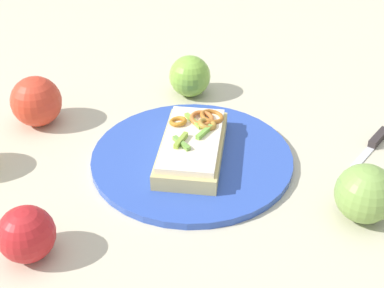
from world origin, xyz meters
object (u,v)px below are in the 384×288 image
(apple_4, at_px, (36,101))
(apple_0, at_px, (365,194))
(plate, at_px, (192,158))
(knife, at_px, (375,142))
(sandwich, at_px, (193,145))
(apple_2, at_px, (190,76))
(apple_1, at_px, (26,234))

(apple_4, bearing_deg, apple_0, -158.53)
(plate, relative_size, knife, 2.57)
(plate, distance_m, sandwich, 0.02)
(apple_4, bearing_deg, sandwich, -155.06)
(apple_2, xyz_separation_m, knife, (-0.32, -0.10, -0.03))
(sandwich, distance_m, apple_0, 0.26)
(apple_0, xyz_separation_m, apple_2, (0.40, -0.06, -0.00))
(plate, bearing_deg, apple_1, 92.08)
(sandwich, relative_size, knife, 1.68)
(apple_0, xyz_separation_m, apple_1, (0.23, 0.35, -0.00))
(sandwich, height_order, apple_2, apple_2)
(sandwich, bearing_deg, apple_0, 67.91)
(plate, xyz_separation_m, knife, (-0.16, -0.24, -0.00))
(apple_1, relative_size, apple_4, 0.84)
(knife, bearing_deg, sandwich, -44.05)
(apple_0, height_order, apple_4, apple_4)
(sandwich, bearing_deg, apple_2, -171.03)
(apple_0, height_order, apple_1, apple_0)
(apple_1, xyz_separation_m, apple_4, (0.26, -0.16, 0.01))
(plate, bearing_deg, apple_0, -161.74)
(apple_2, distance_m, apple_4, 0.27)
(apple_0, distance_m, apple_2, 0.40)
(knife, bearing_deg, apple_0, 16.71)
(plate, height_order, sandwich, sandwich)
(plate, xyz_separation_m, apple_1, (-0.01, 0.28, 0.03))
(apple_2, bearing_deg, apple_1, 111.75)
(plate, bearing_deg, apple_2, -41.48)
(apple_1, bearing_deg, plate, -87.92)
(plate, relative_size, apple_2, 4.07)
(apple_1, bearing_deg, apple_4, -31.52)
(plate, height_order, apple_2, apple_2)
(apple_1, height_order, apple_2, apple_2)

